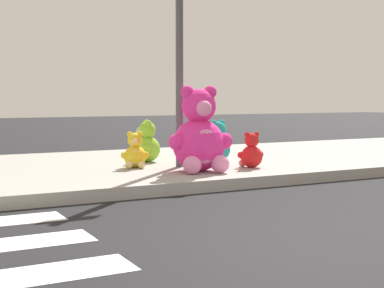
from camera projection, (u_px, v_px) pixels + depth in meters
The scene contains 8 objects.
ground_plane at pixel (332, 263), 4.03m from camera, with size 60.00×60.00×0.00m, color black.
sidewalk at pixel (96, 170), 8.61m from camera, with size 28.00×4.40×0.15m, color #9E9B93.
sign_pole at pixel (179, 49), 8.22m from camera, with size 0.56×0.11×3.20m.
plush_pink_large at pixel (200, 137), 7.81m from camera, with size 0.90×0.82×1.17m.
plush_teal at pixel (217, 145), 9.00m from camera, with size 0.49×0.47×0.66m.
plush_yellow at pixel (135, 153), 8.23m from camera, with size 0.38×0.37×0.52m.
plush_lime at pixel (146, 145), 8.96m from camera, with size 0.46×0.50×0.66m.
plush_red at pixel (251, 153), 8.27m from camera, with size 0.40×0.36×0.52m.
Camera 1 is at (-2.71, -3.03, 1.17)m, focal length 53.66 mm.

